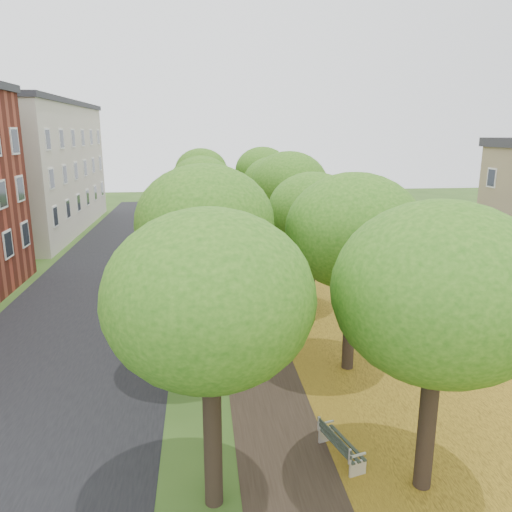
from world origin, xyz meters
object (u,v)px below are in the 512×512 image
object	(u,v)px
car_grey	(461,275)
car_white	(424,253)
car_silver	(479,285)
bench	(340,444)
car_red	(470,281)

from	to	relation	value
car_grey	car_white	xyz separation A→B (m)	(0.48, 5.39, -0.11)
car_grey	car_white	distance (m)	5.41
car_silver	car_white	distance (m)	7.19
bench	car_silver	bearing A→B (deg)	-57.89
car_red	car_grey	bearing A→B (deg)	9.69
bench	car_silver	xyz separation A→B (m)	(10.03, 11.10, 0.35)
car_grey	car_red	bearing A→B (deg)	175.29
car_silver	car_white	bearing A→B (deg)	-24.14
bench	car_white	xyz separation A→B (m)	(10.51, 18.26, 0.23)
car_silver	car_grey	world-z (taller)	car_silver
car_red	car_white	distance (m)	6.10
car_red	car_grey	xyz separation A→B (m)	(-0.14, 0.70, 0.11)
car_silver	car_grey	distance (m)	1.78
car_red	car_white	xyz separation A→B (m)	(0.34, 6.09, -0.01)
bench	car_silver	distance (m)	14.96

